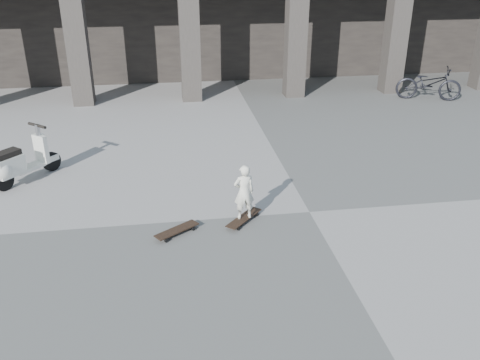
{
  "coord_description": "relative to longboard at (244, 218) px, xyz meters",
  "views": [
    {
      "loc": [
        -2.68,
        -8.57,
        4.79
      ],
      "look_at": [
        -1.35,
        0.31,
        0.65
      ],
      "focal_mm": 38.0,
      "sensor_mm": 36.0,
      "label": 1
    }
  ],
  "objects": [
    {
      "name": "skateboard_spare",
      "position": [
        -1.28,
        -0.28,
        0.01
      ],
      "size": [
        0.84,
        0.68,
        0.1
      ],
      "rotation": [
        0.0,
        0.0,
        0.61
      ],
      "color": "black",
      "rests_on": "ground"
    },
    {
      "name": "child",
      "position": [
        0.0,
        0.0,
        0.56
      ],
      "size": [
        0.42,
        0.3,
        1.08
      ],
      "primitive_type": "imported",
      "rotation": [
        0.0,
        0.0,
        3.26
      ],
      "color": "silver",
      "rests_on": "longboard"
    },
    {
      "name": "longboard",
      "position": [
        0.0,
        0.0,
        0.0
      ],
      "size": [
        0.79,
        0.84,
        0.09
      ],
      "rotation": [
        0.0,
        0.0,
        0.84
      ],
      "color": "black",
      "rests_on": "ground"
    },
    {
      "name": "scooter",
      "position": [
        -4.67,
        2.38,
        0.4
      ],
      "size": [
        1.24,
        1.41,
        1.2
      ],
      "rotation": [
        0.0,
        0.0,
        0.87
      ],
      "color": "black",
      "rests_on": "ground"
    },
    {
      "name": "bicycle",
      "position": [
        7.54,
        7.49,
        0.49
      ],
      "size": [
        2.26,
        1.42,
        1.12
      ],
      "primitive_type": "imported",
      "rotation": [
        0.0,
        0.0,
        1.22
      ],
      "color": "black",
      "rests_on": "ground"
    },
    {
      "name": "ground",
      "position": [
        1.35,
        0.19,
        -0.07
      ],
      "size": [
        90.0,
        90.0,
        0.0
      ],
      "primitive_type": "plane",
      "color": "#535350",
      "rests_on": "ground"
    }
  ]
}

